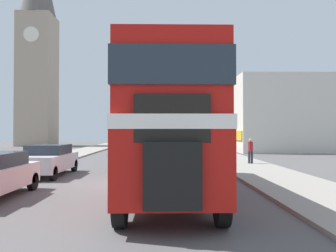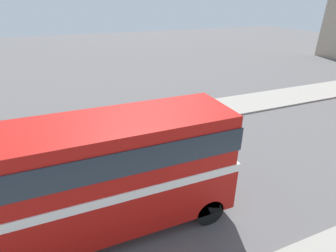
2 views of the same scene
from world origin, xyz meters
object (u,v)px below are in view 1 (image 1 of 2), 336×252
at_px(bus_distant, 157,127).
at_px(double_decker_bus, 168,119).
at_px(car_parked_mid, 48,160).
at_px(bicycle_on_pavement, 225,152).
at_px(church_tower, 38,39).
at_px(pedestrian_walking, 250,149).

bearing_deg(bus_distant, double_decker_bus, -88.27).
bearing_deg(car_parked_mid, bicycle_on_pavement, 45.67).
bearing_deg(car_parked_mid, double_decker_bus, -37.78).
distance_m(car_parked_mid, church_tower, 39.27).
distance_m(double_decker_bus, bus_distant, 26.06).
bearing_deg(car_parked_mid, bus_distant, 77.02).
distance_m(bicycle_on_pavement, church_tower, 36.55).
xyz_separation_m(pedestrian_walking, bicycle_on_pavement, (-0.39, 6.34, -0.53)).
xyz_separation_m(car_parked_mid, bicycle_on_pavement, (10.77, 11.03, -0.29)).
bearing_deg(double_decker_bus, church_tower, 116.66).
xyz_separation_m(bus_distant, bicycle_on_pavement, (5.80, -10.56, -2.17)).
relative_size(bicycle_on_pavement, church_tower, 0.06).
relative_size(pedestrian_walking, bicycle_on_pavement, 0.90).
height_order(double_decker_bus, car_parked_mid, double_decker_bus).
bearing_deg(bus_distant, bicycle_on_pavement, -61.24).
relative_size(car_parked_mid, pedestrian_walking, 2.70).
relative_size(bus_distant, car_parked_mid, 2.44).
relative_size(double_decker_bus, pedestrian_walking, 6.64).
bearing_deg(church_tower, bicycle_on_pavement, -43.10).
height_order(pedestrian_walking, bicycle_on_pavement, pedestrian_walking).
xyz_separation_m(double_decker_bus, car_parked_mid, (-5.76, 4.46, -1.79)).
bearing_deg(church_tower, double_decker_bus, -63.34).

